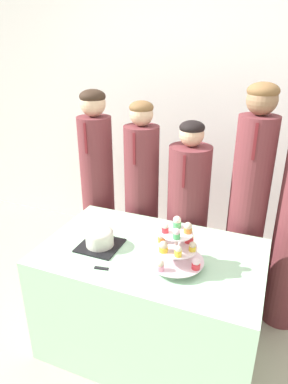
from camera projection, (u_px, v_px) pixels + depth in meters
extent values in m
cube|color=silver|center=(210.00, 105.00, 2.94)|extent=(9.00, 0.06, 2.70)
cube|color=#A8DBB2|center=(151.00, 300.00, 2.14)|extent=(1.29, 0.79, 0.73)
cube|color=black|center=(100.00, 245.00, 2.04)|extent=(0.24, 0.24, 0.01)
cylinder|color=silver|center=(100.00, 239.00, 2.02)|extent=(0.17, 0.17, 0.08)
ellipsoid|color=silver|center=(99.00, 232.00, 2.01)|extent=(0.16, 0.16, 0.06)
cube|color=silver|center=(125.00, 272.00, 1.81)|extent=(0.19, 0.05, 0.00)
cube|color=black|center=(101.00, 269.00, 1.84)|extent=(0.08, 0.03, 0.01)
cylinder|color=silver|center=(176.00, 250.00, 1.81)|extent=(0.02, 0.02, 0.21)
cylinder|color=silver|center=(175.00, 260.00, 1.84)|extent=(0.31, 0.31, 0.01)
cylinder|color=silver|center=(176.00, 247.00, 1.81)|extent=(0.23, 0.23, 0.01)
cylinder|color=silver|center=(177.00, 233.00, 1.77)|extent=(0.17, 0.17, 0.01)
cylinder|color=pink|center=(158.00, 249.00, 1.92)|extent=(0.04, 0.04, 0.03)
sphere|color=silver|center=(158.00, 245.00, 1.91)|extent=(0.04, 0.04, 0.04)
cylinder|color=pink|center=(160.00, 268.00, 1.75)|extent=(0.04, 0.04, 0.03)
sphere|color=beige|center=(160.00, 263.00, 1.74)|extent=(0.04, 0.04, 0.04)
cylinder|color=#E5333D|center=(196.00, 266.00, 1.76)|extent=(0.04, 0.04, 0.03)
sphere|color=silver|center=(196.00, 261.00, 1.75)|extent=(0.04, 0.04, 0.04)
cylinder|color=orange|center=(189.00, 247.00, 1.92)|extent=(0.04, 0.04, 0.03)
sphere|color=beige|center=(189.00, 243.00, 1.91)|extent=(0.04, 0.04, 0.04)
cylinder|color=yellow|center=(163.00, 249.00, 1.76)|extent=(0.05, 0.05, 0.02)
sphere|color=beige|center=(164.00, 245.00, 1.75)|extent=(0.04, 0.04, 0.04)
cylinder|color=yellow|center=(178.00, 253.00, 1.72)|extent=(0.04, 0.04, 0.03)
sphere|color=#F4E5C6|center=(178.00, 249.00, 1.71)|extent=(0.04, 0.04, 0.04)
cylinder|color=yellow|center=(192.00, 249.00, 1.76)|extent=(0.04, 0.04, 0.02)
sphere|color=beige|center=(193.00, 245.00, 1.75)|extent=(0.03, 0.03, 0.03)
cylinder|color=#E5333D|center=(189.00, 240.00, 1.84)|extent=(0.05, 0.05, 0.03)
sphere|color=beige|center=(189.00, 235.00, 1.83)|extent=(0.04, 0.04, 0.04)
cylinder|color=#3893DB|center=(174.00, 235.00, 1.88)|extent=(0.04, 0.04, 0.03)
sphere|color=#F4E5C6|center=(174.00, 231.00, 1.87)|extent=(0.04, 0.04, 0.04)
cylinder|color=orange|center=(161.00, 240.00, 1.84)|extent=(0.04, 0.04, 0.03)
sphere|color=beige|center=(162.00, 235.00, 1.83)|extent=(0.04, 0.04, 0.04)
cylinder|color=#E5333D|center=(165.00, 230.00, 1.77)|extent=(0.04, 0.04, 0.03)
sphere|color=white|center=(165.00, 226.00, 1.76)|extent=(0.03, 0.03, 0.03)
cylinder|color=#4CB766|center=(176.00, 236.00, 1.71)|extent=(0.04, 0.04, 0.03)
sphere|color=silver|center=(177.00, 232.00, 1.70)|extent=(0.04, 0.04, 0.04)
cylinder|color=orange|center=(188.00, 230.00, 1.77)|extent=(0.04, 0.04, 0.03)
sphere|color=beige|center=(188.00, 226.00, 1.76)|extent=(0.04, 0.04, 0.04)
cylinder|color=#4CB766|center=(177.00, 225.00, 1.82)|extent=(0.05, 0.05, 0.03)
sphere|color=white|center=(177.00, 220.00, 1.81)|extent=(0.04, 0.04, 0.04)
cylinder|color=brown|center=(99.00, 201.00, 2.74)|extent=(0.26, 0.26, 1.35)
sphere|color=#D6AD89|center=(93.00, 104.00, 2.44)|extent=(0.18, 0.18, 0.18)
ellipsoid|color=#332319|center=(92.00, 96.00, 2.42)|extent=(0.19, 0.19, 0.10)
cube|color=maroon|center=(86.00, 138.00, 2.42)|extent=(0.02, 0.01, 0.22)
cylinder|color=brown|center=(142.00, 211.00, 2.62)|extent=(0.25, 0.25, 1.32)
sphere|color=#D6AD89|center=(141.00, 114.00, 2.33)|extent=(0.16, 0.16, 0.16)
ellipsoid|color=brown|center=(141.00, 107.00, 2.31)|extent=(0.17, 0.17, 0.09)
cube|color=maroon|center=(134.00, 149.00, 2.30)|extent=(0.02, 0.01, 0.22)
cylinder|color=brown|center=(187.00, 226.00, 2.52)|extent=(0.29, 0.29, 1.21)
sphere|color=#D6AD89|center=(192.00, 134.00, 2.24)|extent=(0.16, 0.16, 0.16)
ellipsoid|color=black|center=(192.00, 127.00, 2.23)|extent=(0.17, 0.17, 0.09)
cube|color=maroon|center=(184.00, 172.00, 2.20)|extent=(0.02, 0.01, 0.22)
cylinder|color=brown|center=(246.00, 222.00, 2.33)|extent=(0.25, 0.25, 1.44)
sphere|color=#8E6B4C|center=(262.00, 100.00, 2.00)|extent=(0.18, 0.18, 0.18)
ellipsoid|color=brown|center=(263.00, 91.00, 1.98)|extent=(0.19, 0.19, 0.10)
cube|color=maroon|center=(255.00, 142.00, 1.98)|extent=(0.02, 0.01, 0.22)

